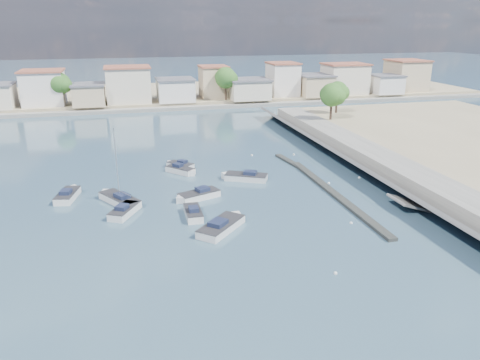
# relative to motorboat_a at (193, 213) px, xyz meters

# --- Properties ---
(ground) EXTENTS (400.00, 400.00, 0.00)m
(ground) POSITION_rel_motorboat_a_xyz_m (10.41, 32.14, -0.38)
(ground) COLOR #2D445B
(ground) RESTS_ON ground
(seawall_walkway) EXTENTS (5.00, 90.00, 1.80)m
(seawall_walkway) POSITION_rel_motorboat_a_xyz_m (28.91, 5.14, 0.52)
(seawall_walkway) COLOR slate
(seawall_walkway) RESTS_ON ground
(breakwater) EXTENTS (2.00, 31.02, 0.35)m
(breakwater) POSITION_rel_motorboat_a_xyz_m (17.32, 4.83, -0.21)
(breakwater) COLOR black
(breakwater) RESTS_ON ground
(far_shore_land) EXTENTS (160.00, 40.00, 1.40)m
(far_shore_land) POSITION_rel_motorboat_a_xyz_m (10.41, 84.14, 0.32)
(far_shore_land) COLOR gray
(far_shore_land) RESTS_ON ground
(far_shore_quay) EXTENTS (160.00, 2.50, 0.80)m
(far_shore_quay) POSITION_rel_motorboat_a_xyz_m (10.41, 63.14, 0.02)
(far_shore_quay) COLOR slate
(far_shore_quay) RESTS_ON ground
(far_town) EXTENTS (113.01, 12.80, 8.35)m
(far_town) POSITION_rel_motorboat_a_xyz_m (21.13, 69.06, 4.56)
(far_town) COLOR beige
(far_town) RESTS_ON far_shore_land
(shore_trees) EXTENTS (74.56, 38.32, 7.92)m
(shore_trees) POSITION_rel_motorboat_a_xyz_m (18.76, 60.26, 5.84)
(shore_trees) COLOR #38281E
(shore_trees) RESTS_ON ground
(motorboat_a) EXTENTS (1.73, 4.70, 1.48)m
(motorboat_a) POSITION_rel_motorboat_a_xyz_m (0.00, 0.00, 0.00)
(motorboat_a) COLOR silver
(motorboat_a) RESTS_ON ground
(motorboat_b) EXTENTS (3.66, 4.77, 1.48)m
(motorboat_b) POSITION_rel_motorboat_a_xyz_m (-7.00, 2.36, -0.00)
(motorboat_b) COLOR silver
(motorboat_b) RESTS_ON ground
(motorboat_c) EXTENTS (5.91, 4.31, 1.48)m
(motorboat_c) POSITION_rel_motorboat_a_xyz_m (8.35, 10.26, 0.00)
(motorboat_c) COLOR silver
(motorboat_c) RESTS_ON ground
(motorboat_d) EXTENTS (5.43, 3.61, 1.48)m
(motorboat_d) POSITION_rel_motorboat_a_xyz_m (1.26, 4.93, -0.00)
(motorboat_d) COLOR silver
(motorboat_d) RESTS_ON ground
(motorboat_e) EXTENTS (2.82, 5.34, 1.48)m
(motorboat_e) POSITION_rel_motorboat_a_xyz_m (-13.43, 8.91, -0.00)
(motorboat_e) COLOR silver
(motorboat_e) RESTS_ON ground
(motorboat_f) EXTENTS (3.81, 3.94, 1.48)m
(motorboat_f) POSITION_rel_motorboat_a_xyz_m (0.75, 17.50, -0.00)
(motorboat_f) COLOR silver
(motorboat_f) RESTS_ON ground
(motorboat_g) EXTENTS (3.95, 4.20, 1.48)m
(motorboat_g) POSITION_rel_motorboat_a_xyz_m (0.77, 15.11, 0.00)
(motorboat_g) COLOR silver
(motorboat_g) RESTS_ON ground
(motorboat_h) EXTENTS (5.71, 5.86, 1.48)m
(motorboat_h) POSITION_rel_motorboat_a_xyz_m (2.38, -4.09, -0.00)
(motorboat_h) COLOR silver
(motorboat_h) RESTS_ON ground
(sailboat) EXTENTS (4.83, 6.23, 9.00)m
(sailboat) POSITION_rel_motorboat_a_xyz_m (-7.71, 6.07, 0.03)
(sailboat) COLOR silver
(sailboat) RESTS_ON ground
(mooring_buoys) EXTENTS (14.17, 36.47, 0.31)m
(mooring_buoys) POSITION_rel_motorboat_a_xyz_m (16.41, 5.60, -0.33)
(mooring_buoys) COLOR white
(mooring_buoys) RESTS_ON ground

